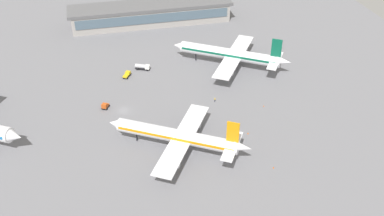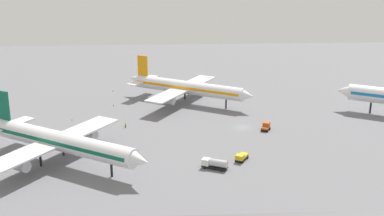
{
  "view_description": "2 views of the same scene",
  "coord_description": "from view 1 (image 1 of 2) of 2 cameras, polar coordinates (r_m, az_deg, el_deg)",
  "views": [
    {
      "loc": [
        6.68,
        140.32,
        94.97
      ],
      "look_at": [
        -24.38,
        8.24,
        2.75
      ],
      "focal_mm": 41.94,
      "sensor_mm": 36.0,
      "label": 1
    },
    {
      "loc": [
        -23.17,
        -138.93,
        49.61
      ],
      "look_at": [
        -14.8,
        4.92,
        4.8
      ],
      "focal_mm": 46.43,
      "sensor_mm": 36.0,
      "label": 2
    }
  ],
  "objects": [
    {
      "name": "baggage_tug",
      "position": [
        171.21,
        -11.0,
        0.27
      ],
      "size": [
        3.35,
        3.71,
        2.3
      ],
      "rotation": [
        0.0,
        0.0,
        1.1
      ],
      "color": "black",
      "rests_on": "ground"
    },
    {
      "name": "terminal_building",
      "position": [
        237.83,
        -5.24,
        11.89
      ],
      "size": [
        83.61,
        16.98,
        10.27
      ],
      "color": "#9E9993",
      "rests_on": "ground"
    },
    {
      "name": "safety_cone_far_side",
      "position": [
        156.99,
        7.14,
        -3.2
      ],
      "size": [
        0.44,
        0.44,
        0.6
      ],
      "primitive_type": "cone",
      "color": "#EA590C",
      "rests_on": "ground"
    },
    {
      "name": "pushback_tractor",
      "position": [
        190.34,
        -8.27,
        4.22
      ],
      "size": [
        3.88,
        4.75,
        1.9
      ],
      "rotation": [
        0.0,
        0.0,
        4.18
      ],
      "color": "black",
      "rests_on": "ground"
    },
    {
      "name": "ground",
      "position": [
        169.57,
        -8.69,
        -0.3
      ],
      "size": [
        288.0,
        288.0,
        0.0
      ],
      "primitive_type": "plane",
      "color": "slate"
    },
    {
      "name": "fuel_truck",
      "position": [
        194.66,
        -6.32,
        5.25
      ],
      "size": [
        6.51,
        4.38,
        2.5
      ],
      "rotation": [
        0.0,
        0.0,
        2.71
      ],
      "color": "black",
      "rests_on": "ground"
    },
    {
      "name": "airplane_distant",
      "position": [
        194.79,
        4.95,
        6.82
      ],
      "size": [
        46.0,
        38.73,
        15.94
      ],
      "rotation": [
        0.0,
        0.0,
        5.7
      ],
      "color": "white",
      "rests_on": "ground"
    },
    {
      "name": "safety_cone_near_gate",
      "position": [
        144.41,
        10.32,
        -7.45
      ],
      "size": [
        0.44,
        0.44,
        0.6
      ],
      "primitive_type": "cone",
      "color": "#EA590C",
      "rests_on": "ground"
    },
    {
      "name": "safety_cone_mid_apron",
      "position": [
        171.83,
        9.12,
        0.28
      ],
      "size": [
        0.44,
        0.44,
        0.6
      ],
      "primitive_type": "cone",
      "color": "#EA590C",
      "rests_on": "ground"
    },
    {
      "name": "airplane_taxiing",
      "position": [
        146.14,
        -1.77,
        -3.6
      ],
      "size": [
        44.01,
        36.91,
        14.96
      ],
      "rotation": [
        0.0,
        0.0,
        5.74
      ],
      "color": "white",
      "rests_on": "ground"
    },
    {
      "name": "ground_crew_worker",
      "position": [
        172.45,
        2.92,
        1.07
      ],
      "size": [
        0.39,
        0.58,
        1.67
      ],
      "rotation": [
        0.0,
        0.0,
        0.03
      ],
      "color": "#1E2338",
      "rests_on": "ground"
    }
  ]
}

